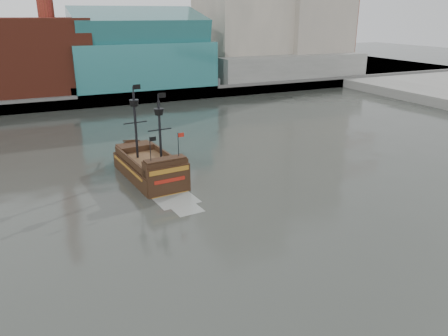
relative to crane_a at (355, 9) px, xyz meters
name	(u,v)px	position (x,y,z in m)	size (l,w,h in m)	color
ground	(248,250)	(-78.63, -82.00, -19.11)	(400.00, 400.00, 0.00)	#272924
promenade_far	(83,82)	(-78.63, 10.00, -18.11)	(220.00, 60.00, 2.00)	slate
seawall	(104,100)	(-78.63, -19.50, -17.81)	(220.00, 1.00, 2.60)	#4C4C49
crane_a	(355,9)	(0.00, 0.00, 0.00)	(22.50, 4.00, 32.25)	slate
crane_b	(356,20)	(9.60, 10.00, -3.54)	(19.10, 4.00, 26.25)	slate
pirate_ship	(150,170)	(-81.27, -62.98, -18.10)	(5.84, 15.35, 11.23)	black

